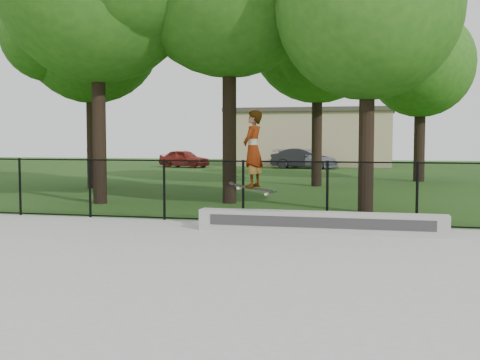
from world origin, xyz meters
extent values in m
plane|color=#205016|center=(0.00, 0.00, 0.00)|extent=(100.00, 100.00, 0.00)
cube|color=#9E9E99|center=(0.00, 0.00, 0.03)|extent=(14.00, 12.00, 0.06)
cube|color=#9B9B96|center=(1.95, 4.70, 0.29)|extent=(5.26, 0.40, 0.45)
imported|color=maroon|center=(-10.37, 32.54, 0.63)|extent=(3.94, 2.46, 1.26)
imported|color=black|center=(-2.10, 32.93, 0.68)|extent=(3.90, 1.85, 1.37)
imported|color=gray|center=(-1.76, 33.16, 0.66)|extent=(4.54, 3.26, 1.31)
cube|color=black|center=(0.53, 4.50, 1.01)|extent=(0.84, 0.23, 0.15)
imported|color=#B0DEE7|center=(0.53, 4.50, 1.85)|extent=(0.50, 0.66, 1.64)
cylinder|color=black|center=(-6.00, 5.90, 0.81)|extent=(0.06, 0.06, 1.50)
cylinder|color=black|center=(-4.00, 5.90, 0.81)|extent=(0.06, 0.06, 1.50)
cylinder|color=black|center=(-2.00, 5.90, 0.81)|extent=(0.06, 0.06, 1.50)
cylinder|color=black|center=(0.00, 5.90, 0.81)|extent=(0.06, 0.06, 1.50)
cylinder|color=black|center=(2.00, 5.90, 0.81)|extent=(0.06, 0.06, 1.50)
cylinder|color=black|center=(4.00, 5.90, 0.81)|extent=(0.06, 0.06, 1.50)
cylinder|color=black|center=(0.00, 5.90, 1.53)|extent=(16.00, 0.04, 0.04)
cylinder|color=black|center=(0.00, 5.90, 0.11)|extent=(16.00, 0.04, 0.04)
cube|color=black|center=(0.00, 5.90, 0.81)|extent=(16.00, 0.01, 1.50)
cylinder|color=black|center=(-5.50, 9.50, 2.61)|extent=(0.44, 0.44, 5.21)
cylinder|color=black|center=(0.50, 18.00, 2.45)|extent=(0.44, 0.44, 4.89)
sphere|color=#265316|center=(0.50, 18.00, 6.50)|extent=(5.87, 5.87, 5.87)
cylinder|color=black|center=(-1.50, 10.50, 2.73)|extent=(0.44, 0.44, 5.45)
cylinder|color=black|center=(2.80, 9.00, 2.14)|extent=(0.44, 0.44, 4.27)
sphere|color=#265316|center=(2.80, 9.00, 5.68)|extent=(5.13, 5.13, 5.13)
cylinder|color=black|center=(-8.50, 15.00, 2.41)|extent=(0.44, 0.44, 4.82)
sphere|color=#265316|center=(-8.50, 15.00, 6.41)|extent=(5.78, 5.78, 5.78)
cylinder|color=black|center=(5.00, 22.00, 2.10)|extent=(0.44, 0.44, 4.21)
sphere|color=#265316|center=(5.00, 22.00, 5.60)|extent=(5.05, 5.05, 5.05)
cube|color=tan|center=(-2.00, 38.00, 2.00)|extent=(12.00, 6.00, 4.00)
cube|color=#3F3833|center=(-2.00, 38.00, 4.15)|extent=(12.40, 6.40, 0.30)
camera|label=1|loc=(3.18, -8.05, 2.08)|focal=45.00mm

